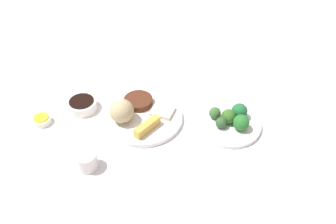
# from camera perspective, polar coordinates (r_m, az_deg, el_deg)

# --- Properties ---
(tabletop) EXTENTS (2.20, 2.20, 0.02)m
(tabletop) POSITION_cam_1_polar(r_m,az_deg,el_deg) (1.18, -4.04, -1.31)
(tabletop) COLOR white
(tabletop) RESTS_ON ground
(main_plate) EXTENTS (0.26, 0.26, 0.02)m
(main_plate) POSITION_cam_1_polar(r_m,az_deg,el_deg) (1.16, -4.18, -1.00)
(main_plate) COLOR white
(main_plate) RESTS_ON tabletop
(rice_scoop) EXTENTS (0.08, 0.08, 0.08)m
(rice_scoop) POSITION_cam_1_polar(r_m,az_deg,el_deg) (1.12, -7.69, 0.17)
(rice_scoop) COLOR tan
(rice_scoop) RESTS_ON main_plate
(spring_roll) EXTENTS (0.09, 0.08, 0.03)m
(spring_roll) POSITION_cam_1_polar(r_m,az_deg,el_deg) (1.09, -3.45, -2.43)
(spring_roll) COLOR gold
(spring_roll) RESTS_ON main_plate
(crab_rangoon_wonton) EXTENTS (0.09, 0.09, 0.01)m
(crab_rangoon_wonton) POSITION_cam_1_polar(r_m,az_deg,el_deg) (1.16, -0.93, 0.13)
(crab_rangoon_wonton) COLOR beige
(crab_rangoon_wonton) RESTS_ON main_plate
(stir_fry_heap) EXTENTS (0.10, 0.10, 0.02)m
(stir_fry_heap) POSITION_cam_1_polar(r_m,az_deg,el_deg) (1.20, -4.94, 1.79)
(stir_fry_heap) COLOR #502818
(stir_fry_heap) RESTS_ON main_plate
(broccoli_plate) EXTENTS (0.22, 0.22, 0.01)m
(broccoli_plate) POSITION_cam_1_polar(r_m,az_deg,el_deg) (1.15, 9.78, -1.88)
(broccoli_plate) COLOR white
(broccoli_plate) RESTS_ON tabletop
(broccoli_floret_0) EXTENTS (0.04, 0.04, 0.04)m
(broccoli_floret_0) POSITION_cam_1_polar(r_m,az_deg,el_deg) (1.15, 7.77, -0.16)
(broccoli_floret_0) COLOR #386831
(broccoli_floret_0) RESTS_ON broccoli_plate
(broccoli_floret_1) EXTENTS (0.05, 0.05, 0.05)m
(broccoli_floret_1) POSITION_cam_1_polar(r_m,az_deg,el_deg) (1.13, 9.96, -0.71)
(broccoli_floret_1) COLOR #356924
(broccoli_floret_1) RESTS_ON broccoli_plate
(broccoli_floret_2) EXTENTS (0.04, 0.04, 0.04)m
(broccoli_floret_2) POSITION_cam_1_polar(r_m,az_deg,el_deg) (1.12, 8.77, -1.78)
(broccoli_floret_2) COLOR #30562F
(broccoli_floret_2) RESTS_ON broccoli_plate
(broccoli_floret_3) EXTENTS (0.05, 0.05, 0.05)m
(broccoli_floret_3) POSITION_cam_1_polar(r_m,az_deg,el_deg) (1.12, 11.99, -1.72)
(broccoli_floret_3) COLOR #28722D
(broccoli_floret_3) RESTS_ON broccoli_plate
(broccoli_floret_4) EXTENTS (0.05, 0.05, 0.05)m
(broccoli_floret_4) POSITION_cam_1_polar(r_m,az_deg,el_deg) (1.16, 11.72, 0.13)
(broccoli_floret_4) COLOR #1F6A36
(broccoli_floret_4) RESTS_ON broccoli_plate
(soy_sauce_bowl) EXTENTS (0.10, 0.10, 0.03)m
(soy_sauce_bowl) POSITION_cam_1_polar(r_m,az_deg,el_deg) (1.23, -14.00, 1.11)
(soy_sauce_bowl) COLOR white
(soy_sauce_bowl) RESTS_ON tabletop
(soy_sauce_bowl_liquid) EXTENTS (0.08, 0.08, 0.00)m
(soy_sauce_bowl_liquid) POSITION_cam_1_polar(r_m,az_deg,el_deg) (1.22, -14.14, 1.76)
(soy_sauce_bowl_liquid) COLOR black
(soy_sauce_bowl_liquid) RESTS_ON soy_sauce_bowl
(sauce_ramekin_hot_mustard) EXTENTS (0.06, 0.06, 0.02)m
(sauce_ramekin_hot_mustard) POSITION_cam_1_polar(r_m,az_deg,el_deg) (1.22, -20.11, -1.30)
(sauce_ramekin_hot_mustard) COLOR white
(sauce_ramekin_hot_mustard) RESTS_ON tabletop
(sauce_ramekin_hot_mustard_liquid) EXTENTS (0.05, 0.05, 0.00)m
(sauce_ramekin_hot_mustard_liquid) POSITION_cam_1_polar(r_m,az_deg,el_deg) (1.21, -20.24, -0.86)
(sauce_ramekin_hot_mustard_liquid) COLOR yellow
(sauce_ramekin_hot_mustard_liquid) RESTS_ON sauce_ramekin_hot_mustard
(teacup) EXTENTS (0.06, 0.06, 0.05)m
(teacup) POSITION_cam_1_polar(r_m,az_deg,el_deg) (1.03, -13.28, -7.86)
(teacup) COLOR silver
(teacup) RESTS_ON tabletop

